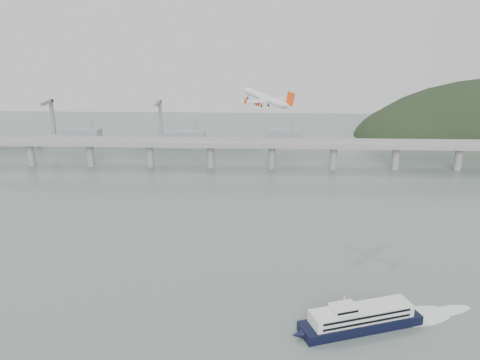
{
  "coord_description": "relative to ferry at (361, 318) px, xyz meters",
  "views": [
    {
      "loc": [
        10.32,
        -200.17,
        118.38
      ],
      "look_at": [
        0.0,
        55.0,
        36.0
      ],
      "focal_mm": 38.0,
      "sensor_mm": 36.0,
      "label": 1
    }
  ],
  "objects": [
    {
      "name": "ferry",
      "position": [
        0.0,
        0.0,
        0.0
      ],
      "size": [
        79.32,
        34.31,
        15.49
      ],
      "rotation": [
        0.0,
        0.0,
        0.33
      ],
      "color": "black",
      "rests_on": "ground"
    },
    {
      "name": "airliner",
      "position": [
        -37.92,
        96.5,
        72.15
      ],
      "size": [
        31.96,
        31.41,
        10.33
      ],
      "rotation": [
        0.05,
        -0.18,
        2.37
      ],
      "color": "white",
      "rests_on": "ground"
    },
    {
      "name": "distant_fleet",
      "position": [
        -206.6,
        288.56,
        2.02
      ],
      "size": [
        453.0,
        60.9,
        40.0
      ],
      "color": "gray",
      "rests_on": "ground"
    },
    {
      "name": "ground",
      "position": [
        -51.24,
        23.48,
        -4.2
      ],
      "size": [
        900.0,
        900.0,
        0.0
      ],
      "primitive_type": "plane",
      "color": "slate",
      "rests_on": "ground"
    },
    {
      "name": "bridge",
      "position": [
        -52.39,
        223.48,
        13.45
      ],
      "size": [
        800.0,
        22.0,
        23.9
      ],
      "color": "gray",
      "rests_on": "ground"
    }
  ]
}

